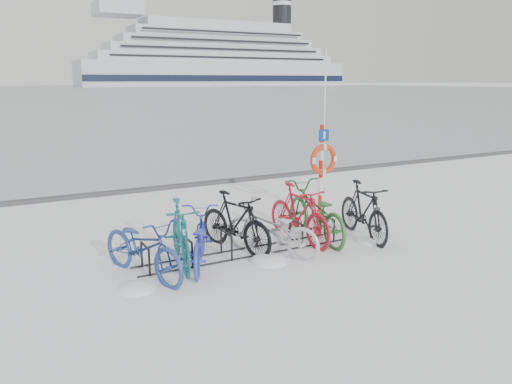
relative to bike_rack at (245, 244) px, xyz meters
The scene contains 15 objects.
ground 0.18m from the bike_rack, ahead, with size 900.00×900.00×0.00m, color white.
ice_sheet 155.00m from the bike_rack, 90.00° to the left, with size 400.00×298.00×0.02m, color #9AA6AE.
quay_edge 5.90m from the bike_rack, 90.00° to the left, with size 400.00×0.25×0.10m, color #3F3F42.
bike_rack is the anchor object (origin of this frame).
lifebuoy_station 3.53m from the bike_rack, 30.80° to the left, with size 0.72×0.22×3.72m.
cruise_ferry 246.08m from the bike_rack, 66.44° to the left, with size 134.19×25.32×44.09m.
bike_0 1.91m from the bike_rack, behind, with size 0.69×1.98×1.04m, color navy.
bike_1 1.23m from the bike_rack, behind, with size 0.52×1.84×1.10m, color #16646D.
bike_2 0.96m from the bike_rack, behind, with size 0.64×1.83×0.96m, color #323FBB.
bike_3 0.47m from the bike_rack, 98.03° to the left, with size 0.52×1.83×1.10m, color black.
bike_4 0.56m from the bike_rack, 31.65° to the right, with size 0.65×1.88×0.98m, color #B9BBC2.
bike_5 1.31m from the bike_rack, ahead, with size 0.54×1.90×1.14m, color red.
bike_6 1.67m from the bike_rack, ahead, with size 0.75×2.15×1.13m, color #2C622B.
bike_7 2.54m from the bike_rack, ahead, with size 0.53×1.88×1.13m, color black.
snow_drifts 0.41m from the bike_rack, 38.41° to the right, with size 5.70×1.74×0.23m.
Camera 1 is at (-3.81, -7.57, 3.04)m, focal length 35.00 mm.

